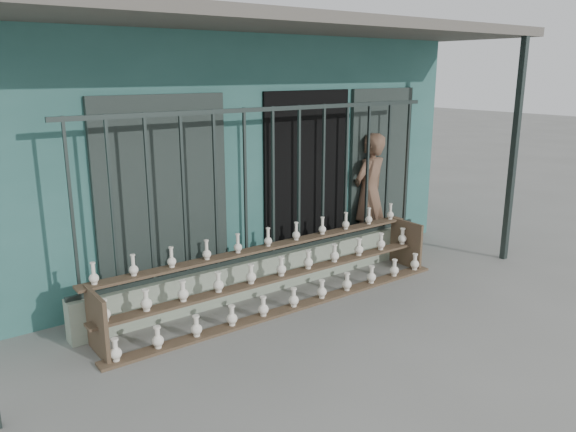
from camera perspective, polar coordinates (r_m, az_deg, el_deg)
ground at (r=6.18m, az=5.65°, el=-10.92°), size 60.00×60.00×0.00m
workshop_building at (r=9.21m, az=-12.18°, el=7.83°), size 7.40×6.60×3.21m
parapet_wall at (r=7.02m, az=-1.47°, el=-5.63°), size 5.00×0.20×0.45m
security_fence at (r=6.72m, az=-1.53°, el=3.40°), size 5.00×0.04×1.80m
shelf_rack at (r=6.56m, az=-0.67°, el=-5.87°), size 4.50×0.68×0.85m
elderly_woman at (r=8.33m, az=8.24°, el=2.24°), size 0.73×0.56×1.78m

